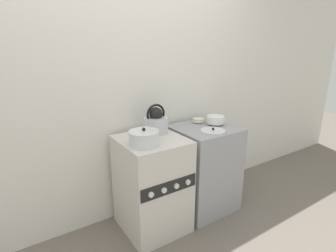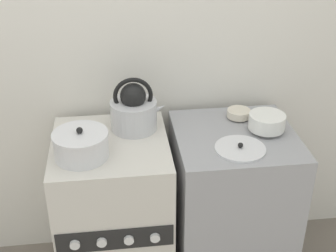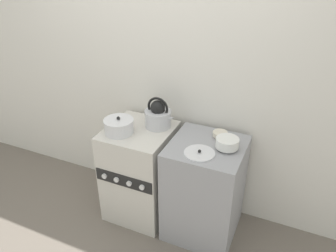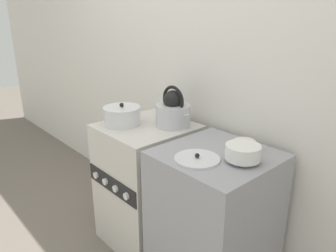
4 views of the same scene
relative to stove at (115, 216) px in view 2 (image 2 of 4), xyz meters
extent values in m
cube|color=silver|center=(0.00, 0.36, 0.82)|extent=(7.00, 0.06, 2.50)
cube|color=beige|center=(0.00, 0.00, 0.00)|extent=(0.54, 0.56, 0.86)
cube|color=black|center=(0.00, -0.28, 0.10)|extent=(0.51, 0.01, 0.11)
cylinder|color=silver|center=(-0.17, -0.29, 0.10)|extent=(0.04, 0.02, 0.04)
cylinder|color=silver|center=(-0.06, -0.29, 0.10)|extent=(0.04, 0.02, 0.04)
cylinder|color=silver|center=(0.06, -0.29, 0.10)|extent=(0.04, 0.02, 0.04)
cylinder|color=silver|center=(0.17, -0.29, 0.10)|extent=(0.04, 0.02, 0.04)
cube|color=#99999E|center=(0.59, 0.00, 0.00)|extent=(0.57, 0.57, 0.86)
cylinder|color=silver|center=(0.12, 0.12, 0.50)|extent=(0.22, 0.22, 0.14)
sphere|color=black|center=(0.12, 0.12, 0.60)|extent=(0.12, 0.12, 0.12)
torus|color=black|center=(0.12, 0.12, 0.60)|extent=(0.19, 0.02, 0.19)
cone|color=silver|center=(0.23, 0.12, 0.52)|extent=(0.11, 0.05, 0.09)
cylinder|color=silver|center=(-0.12, -0.10, 0.48)|extent=(0.23, 0.23, 0.10)
cylinder|color=silver|center=(-0.12, -0.10, 0.54)|extent=(0.24, 0.24, 0.01)
sphere|color=black|center=(-0.12, -0.10, 0.56)|extent=(0.03, 0.03, 0.03)
cylinder|color=white|center=(0.74, 0.01, 0.44)|extent=(0.08, 0.08, 0.02)
cylinder|color=white|center=(0.74, 0.01, 0.48)|extent=(0.17, 0.17, 0.07)
cylinder|color=beige|center=(0.65, 0.16, 0.43)|extent=(0.05, 0.05, 0.01)
cylinder|color=beige|center=(0.65, 0.16, 0.46)|extent=(0.12, 0.12, 0.04)
cylinder|color=silver|center=(0.58, -0.13, 0.43)|extent=(0.23, 0.23, 0.01)
sphere|color=black|center=(0.58, -0.13, 0.45)|extent=(0.02, 0.02, 0.02)
camera|label=1|loc=(-1.02, -1.82, 1.17)|focal=28.00mm
camera|label=2|loc=(0.03, -1.85, 1.53)|focal=50.00mm
camera|label=3|loc=(1.18, -2.05, 1.76)|focal=35.00mm
camera|label=4|loc=(1.58, -1.22, 1.13)|focal=35.00mm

